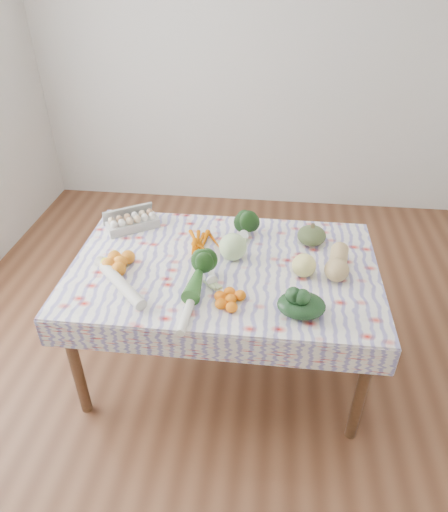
# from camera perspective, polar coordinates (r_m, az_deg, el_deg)

# --- Properties ---
(ground) EXTENTS (4.50, 4.50, 0.00)m
(ground) POSITION_cam_1_polar(r_m,az_deg,el_deg) (2.98, 0.00, -13.08)
(ground) COLOR brown
(ground) RESTS_ON ground
(wall_back) EXTENTS (4.00, 0.04, 2.80)m
(wall_back) POSITION_cam_1_polar(r_m,az_deg,el_deg) (4.33, 3.70, 23.76)
(wall_back) COLOR silver
(wall_back) RESTS_ON ground
(dining_table) EXTENTS (1.60, 1.00, 0.75)m
(dining_table) POSITION_cam_1_polar(r_m,az_deg,el_deg) (2.53, 0.00, -2.65)
(dining_table) COLOR brown
(dining_table) RESTS_ON ground
(tablecloth) EXTENTS (1.66, 1.06, 0.01)m
(tablecloth) POSITION_cam_1_polar(r_m,az_deg,el_deg) (2.48, 0.00, -1.22)
(tablecloth) COLOR white
(tablecloth) RESTS_ON dining_table
(egg_carton) EXTENTS (0.33, 0.27, 0.08)m
(egg_carton) POSITION_cam_1_polar(r_m,az_deg,el_deg) (2.83, -11.34, 4.07)
(egg_carton) COLOR #B3B3AE
(egg_carton) RESTS_ON tablecloth
(carrot_bunch) EXTENTS (0.29, 0.28, 0.04)m
(carrot_bunch) POSITION_cam_1_polar(r_m,az_deg,el_deg) (2.61, -2.58, 1.48)
(carrot_bunch) COLOR #D25F00
(carrot_bunch) RESTS_ON tablecloth
(kale_bunch) EXTENTS (0.18, 0.16, 0.14)m
(kale_bunch) POSITION_cam_1_polar(r_m,az_deg,el_deg) (2.69, 2.80, 3.70)
(kale_bunch) COLOR #153412
(kale_bunch) RESTS_ON tablecloth
(kabocha_squash) EXTENTS (0.18, 0.18, 0.11)m
(kabocha_squash) POSITION_cam_1_polar(r_m,az_deg,el_deg) (2.67, 10.90, 2.55)
(kabocha_squash) COLOR #49592F
(kabocha_squash) RESTS_ON tablecloth
(cabbage) EXTENTS (0.17, 0.17, 0.15)m
(cabbage) POSITION_cam_1_polar(r_m,az_deg,el_deg) (2.48, 1.11, 1.15)
(cabbage) COLOR #B3D68D
(cabbage) RESTS_ON tablecloth
(butternut_squash) EXTENTS (0.17, 0.29, 0.13)m
(butternut_squash) POSITION_cam_1_polar(r_m,az_deg,el_deg) (2.47, 14.08, -0.62)
(butternut_squash) COLOR tan
(butternut_squash) RESTS_ON tablecloth
(orange_cluster) EXTENTS (0.27, 0.27, 0.08)m
(orange_cluster) POSITION_cam_1_polar(r_m,az_deg,el_deg) (2.49, -12.86, -0.77)
(orange_cluster) COLOR orange
(orange_cluster) RESTS_ON tablecloth
(broccoli) EXTENTS (0.20, 0.20, 0.11)m
(broccoli) POSITION_cam_1_polar(r_m,az_deg,el_deg) (2.33, -1.94, -2.08)
(broccoli) COLOR #1E4718
(broccoli) RESTS_ON tablecloth
(mandarin_cluster) EXTENTS (0.25, 0.25, 0.06)m
(mandarin_cluster) POSITION_cam_1_polar(r_m,az_deg,el_deg) (2.20, 0.83, -5.38)
(mandarin_cluster) COLOR orange
(mandarin_cluster) RESTS_ON tablecloth
(grapefruit) EXTENTS (0.16, 0.16, 0.13)m
(grapefruit) POSITION_cam_1_polar(r_m,az_deg,el_deg) (2.40, 9.96, -1.15)
(grapefruit) COLOR #EBE078
(grapefruit) RESTS_ON tablecloth
(spinach_bag) EXTENTS (0.27, 0.24, 0.10)m
(spinach_bag) POSITION_cam_1_polar(r_m,az_deg,el_deg) (2.17, 9.64, -6.08)
(spinach_bag) COLOR black
(spinach_bag) RESTS_ON tablecloth
(daikon) EXTENTS (0.34, 0.34, 0.06)m
(daikon) POSITION_cam_1_polar(r_m,az_deg,el_deg) (2.34, -12.65, -3.54)
(daikon) COLOR silver
(daikon) RESTS_ON tablecloth
(leek) EXTENTS (0.06, 0.41, 0.05)m
(leek) POSITION_cam_1_polar(r_m,az_deg,el_deg) (2.19, -4.27, -5.93)
(leek) COLOR white
(leek) RESTS_ON tablecloth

